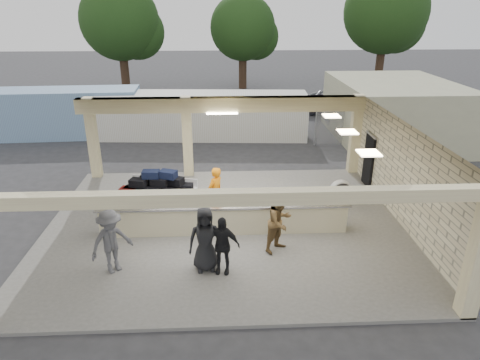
{
  "coord_description": "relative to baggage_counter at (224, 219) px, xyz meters",
  "views": [
    {
      "loc": [
        -0.07,
        -12.94,
        7.09
      ],
      "look_at": [
        0.58,
        1.0,
        1.32
      ],
      "focal_mm": 32.0,
      "sensor_mm": 36.0,
      "label": 1
    }
  ],
  "objects": [
    {
      "name": "drum_fan",
      "position": [
        4.38,
        1.95,
        0.01
      ],
      "size": [
        0.84,
        0.46,
        0.93
      ],
      "rotation": [
        0.0,
        0.0,
        0.01
      ],
      "color": "silver",
      "rests_on": "pavilion"
    },
    {
      "name": "container_blue",
      "position": [
        -9.9,
        11.9,
        0.75
      ],
      "size": [
        10.36,
        2.94,
        2.67
      ],
      "primitive_type": "cube",
      "rotation": [
        0.0,
        0.0,
        0.05
      ],
      "color": "#78A3C0",
      "rests_on": "ground"
    },
    {
      "name": "tree_right",
      "position": [
        14.32,
        25.66,
        5.63
      ],
      "size": [
        7.2,
        7.0,
        10.0
      ],
      "color": "#382619",
      "rests_on": "ground"
    },
    {
      "name": "car_white_a",
      "position": [
        8.79,
        13.19,
        0.08
      ],
      "size": [
        4.86,
        2.69,
        1.33
      ],
      "primitive_type": "imported",
      "rotation": [
        0.0,
        0.0,
        1.46
      ],
      "color": "silver",
      "rests_on": "ground"
    },
    {
      "name": "car_dark",
      "position": [
        7.69,
        16.16,
        0.19
      ],
      "size": [
        4.91,
        3.13,
        1.54
      ],
      "primitive_type": "imported",
      "rotation": [
        0.0,
        0.0,
        1.22
      ],
      "color": "black",
      "rests_on": "ground"
    },
    {
      "name": "passenger_a",
      "position": [
        1.65,
        -1.18,
        0.47
      ],
      "size": [
        0.97,
        0.92,
        1.91
      ],
      "primitive_type": "imported",
      "rotation": [
        0.0,
        0.0,
        0.72
      ],
      "color": "brown",
      "rests_on": "pavilion"
    },
    {
      "name": "container_white",
      "position": [
        -1.03,
        11.31,
        0.67
      ],
      "size": [
        11.68,
        3.05,
        2.5
      ],
      "primitive_type": "cube",
      "rotation": [
        0.0,
        0.0,
        -0.06
      ],
      "color": "silver",
      "rests_on": "ground"
    },
    {
      "name": "baggage_counter",
      "position": [
        0.0,
        0.0,
        0.0
      ],
      "size": [
        8.2,
        0.58,
        0.98
      ],
      "color": "#C3B992",
      "rests_on": "pavilion"
    },
    {
      "name": "tree_left",
      "position": [
        -7.68,
        24.66,
        5.0
      ],
      "size": [
        6.6,
        6.3,
        9.0
      ],
      "color": "#382619",
      "rests_on": "ground"
    },
    {
      "name": "car_white_b",
      "position": [
        11.3,
        13.96,
        0.22
      ],
      "size": [
        5.14,
        2.07,
        1.61
      ],
      "primitive_type": "imported",
      "rotation": [
        0.0,
        0.0,
        1.6
      ],
      "color": "silver",
      "rests_on": "ground"
    },
    {
      "name": "luggage_cart",
      "position": [
        -2.41,
        1.84,
        0.33
      ],
      "size": [
        2.86,
        2.15,
        1.49
      ],
      "rotation": [
        0.0,
        0.0,
        -0.24
      ],
      "color": "silver",
      "rests_on": "pavilion"
    },
    {
      "name": "tree_mid",
      "position": [
        2.32,
        26.66,
        4.38
      ],
      "size": [
        6.0,
        5.6,
        8.0
      ],
      "color": "#382619",
      "rests_on": "ground"
    },
    {
      "name": "pavilion",
      "position": [
        0.21,
        1.16,
        0.76
      ],
      "size": [
        12.01,
        10.0,
        3.55
      ],
      "color": "#5F5C58",
      "rests_on": "ground"
    },
    {
      "name": "ground",
      "position": [
        0.0,
        0.5,
        -0.59
      ],
      "size": [
        120.0,
        120.0,
        0.0
      ],
      "primitive_type": "plane",
      "color": "#2D2D30",
      "rests_on": "ground"
    },
    {
      "name": "adjacent_building",
      "position": [
        9.5,
        10.5,
        1.01
      ],
      "size": [
        6.0,
        8.0,
        3.2
      ],
      "primitive_type": "cube",
      "color": "#AFAF8B",
      "rests_on": "ground"
    },
    {
      "name": "passenger_d",
      "position": [
        -0.55,
        -2.1,
        0.46
      ],
      "size": [
        0.97,
        0.48,
        1.9
      ],
      "primitive_type": "imported",
      "rotation": [
        0.0,
        0.0,
        0.11
      ],
      "color": "black",
      "rests_on": "pavilion"
    },
    {
      "name": "passenger_c",
      "position": [
        -3.13,
        -2.09,
        0.46
      ],
      "size": [
        1.21,
        1.11,
        1.88
      ],
      "primitive_type": "imported",
      "rotation": [
        0.0,
        0.0,
        0.7
      ],
      "color": "#4F5055",
      "rests_on": "pavilion"
    },
    {
      "name": "passenger_b",
      "position": [
        -0.1,
        -2.27,
        0.36
      ],
      "size": [
        1.04,
        0.53,
        1.7
      ],
      "primitive_type": "imported",
      "rotation": [
        0.0,
        0.0,
        -0.17
      ],
      "color": "black",
      "rests_on": "pavilion"
    },
    {
      "name": "baggage_handler",
      "position": [
        -0.29,
        1.08,
        0.44
      ],
      "size": [
        0.72,
        0.76,
        1.86
      ],
      "primitive_type": "imported",
      "rotation": [
        0.0,
        0.0,
        4.01
      ],
      "color": "orange",
      "rests_on": "pavilion"
    },
    {
      "name": "fence",
      "position": [
        11.0,
        9.5,
        0.47
      ],
      "size": [
        12.06,
        0.06,
        2.03
      ],
      "color": "gray",
      "rests_on": "ground"
    }
  ]
}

